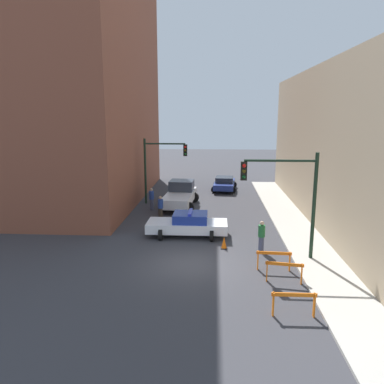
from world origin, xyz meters
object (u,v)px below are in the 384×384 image
object	(u,v)px
police_car	(188,224)
traffic_cone	(224,243)
pedestrian_sidewalk	(261,236)
barrier_front	(294,300)
parked_car_near	(224,183)
traffic_light_near	(290,190)
pedestrian_crossing	(161,208)
barrier_mid	(284,269)
traffic_light_far	(159,162)
barrier_back	(274,258)
pedestrian_corner	(152,199)
white_truck	(180,195)

from	to	relation	value
police_car	traffic_cone	xyz separation A→B (m)	(2.08, -1.98, -0.41)
pedestrian_sidewalk	barrier_front	distance (m)	6.41
parked_car_near	pedestrian_sidewalk	bearing A→B (deg)	-79.73
traffic_light_near	barrier_front	world-z (taller)	traffic_light_near
pedestrian_crossing	barrier_mid	bearing A→B (deg)	-66.78
traffic_light_far	parked_car_near	xyz separation A→B (m)	(5.35, 5.62, -2.72)
traffic_light_near	parked_car_near	distance (m)	17.46
traffic_light_near	barrier_back	world-z (taller)	traffic_light_near
police_car	barrier_back	bearing A→B (deg)	-137.24
barrier_front	pedestrian_corner	bearing A→B (deg)	117.15
pedestrian_corner	pedestrian_sidewalk	bearing A→B (deg)	9.80
pedestrian_corner	barrier_back	size ratio (longest dim) A/B	1.04
police_car	pedestrian_crossing	size ratio (longest dim) A/B	2.84
parked_car_near	white_truck	bearing A→B (deg)	-114.54
police_car	pedestrian_corner	world-z (taller)	pedestrian_corner
police_car	traffic_cone	size ratio (longest dim) A/B	7.18
pedestrian_sidewalk	barrier_mid	world-z (taller)	pedestrian_sidewalk
barrier_front	pedestrian_sidewalk	bearing A→B (deg)	93.42
traffic_light_far	parked_car_near	size ratio (longest dim) A/B	1.17
white_truck	pedestrian_sidewalk	bearing A→B (deg)	-58.07
pedestrian_corner	barrier_mid	xyz separation A→B (m)	(7.71, -11.97, -0.24)
parked_car_near	pedestrian_corner	bearing A→B (deg)	-121.40
police_car	traffic_cone	world-z (taller)	police_car
pedestrian_crossing	traffic_cone	distance (m)	6.77
white_truck	pedestrian_sidewalk	size ratio (longest dim) A/B	3.33
traffic_light_far	barrier_front	distance (m)	18.52
police_car	white_truck	distance (m)	7.38
barrier_front	barrier_back	size ratio (longest dim) A/B	1.00
pedestrian_sidewalk	police_car	bearing A→B (deg)	-107.97
traffic_cone	pedestrian_sidewalk	bearing A→B (deg)	-10.52
traffic_light_far	police_car	size ratio (longest dim) A/B	1.10
traffic_light_far	pedestrian_sidewalk	bearing A→B (deg)	-56.51
traffic_light_near	barrier_mid	distance (m)	3.99
traffic_light_near	barrier_front	size ratio (longest dim) A/B	3.25
parked_car_near	traffic_cone	bearing A→B (deg)	-86.62
white_truck	barrier_mid	xyz separation A→B (m)	(5.68, -13.26, -0.29)
pedestrian_corner	traffic_cone	distance (m)	9.56
police_car	white_truck	size ratio (longest dim) A/B	0.85
barrier_front	white_truck	bearing A→B (deg)	109.03
traffic_light_near	traffic_light_far	distance (m)	13.95
police_car	barrier_mid	world-z (taller)	police_car
barrier_front	barrier_mid	distance (m)	2.76
barrier_front	barrier_mid	size ratio (longest dim) A/B	1.01
police_car	parked_car_near	size ratio (longest dim) A/B	1.06
barrier_back	white_truck	bearing A→B (deg)	114.38
pedestrian_corner	barrier_front	size ratio (longest dim) A/B	1.04
police_car	pedestrian_crossing	xyz separation A→B (m)	(-2.10, 3.32, 0.14)
barrier_front	traffic_cone	xyz separation A→B (m)	(-2.31, 6.75, -0.30)
pedestrian_corner	traffic_light_near	bearing A→B (deg)	10.83
traffic_light_far	traffic_cone	world-z (taller)	traffic_light_far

